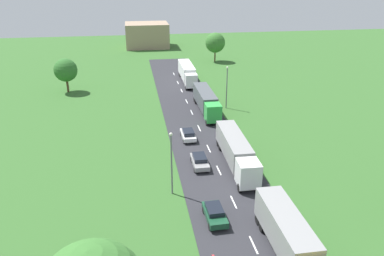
% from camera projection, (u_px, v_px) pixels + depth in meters
% --- Properties ---
extents(road, '(10.00, 140.00, 0.06)m').
position_uv_depth(road, '(230.00, 194.00, 41.23)').
color(road, '#2B2B30').
rests_on(road, ground).
extents(lane_marking_centre, '(0.16, 118.59, 0.01)m').
position_uv_depth(lane_marking_centre, '(242.00, 220.00, 36.87)').
color(lane_marking_centre, white).
rests_on(lane_marking_centre, road).
extents(truck_lead, '(2.55, 11.82, 3.61)m').
position_uv_depth(truck_lead, '(290.00, 238.00, 31.26)').
color(truck_lead, yellow).
rests_on(truck_lead, road).
extents(truck_second, '(2.81, 13.59, 3.46)m').
position_uv_depth(truck_second, '(236.00, 150.00, 46.73)').
color(truck_second, white).
rests_on(truck_second, road).
extents(truck_third, '(2.54, 13.54, 3.47)m').
position_uv_depth(truck_third, '(206.00, 101.00, 64.80)').
color(truck_third, green).
rests_on(truck_third, road).
extents(truck_fourth, '(2.62, 13.54, 3.71)m').
position_uv_depth(truck_fourth, '(187.00, 72.00, 82.55)').
color(truck_fourth, white).
rests_on(truck_fourth, road).
extents(car_second, '(1.90, 4.03, 1.39)m').
position_uv_depth(car_second, '(215.00, 213.00, 36.70)').
color(car_second, '#19472D').
rests_on(car_second, road).
extents(car_third, '(1.89, 4.23, 1.38)m').
position_uv_depth(car_third, '(200.00, 161.00, 46.93)').
color(car_third, gray).
rests_on(car_third, road).
extents(car_fourth, '(1.86, 4.09, 1.43)m').
position_uv_depth(car_fourth, '(188.00, 134.00, 54.48)').
color(car_fourth, white).
rests_on(car_fourth, road).
extents(lamppost_second, '(0.36, 0.36, 7.32)m').
position_uv_depth(lamppost_second, '(171.00, 160.00, 39.88)').
color(lamppost_second, slate).
rests_on(lamppost_second, ground).
extents(lamppost_third, '(0.36, 0.36, 7.57)m').
position_uv_depth(lamppost_third, '(227.00, 85.00, 65.77)').
color(lamppost_third, slate).
rests_on(lamppost_third, ground).
extents(tree_oak, '(5.30, 5.30, 7.71)m').
position_uv_depth(tree_oak, '(215.00, 43.00, 100.54)').
color(tree_oak, '#513823').
rests_on(tree_oak, ground).
extents(tree_birch, '(4.61, 4.61, 6.82)m').
position_uv_depth(tree_birch, '(66.00, 70.00, 74.79)').
color(tree_birch, '#513823').
rests_on(tree_birch, ground).
extents(distant_building, '(13.48, 11.47, 7.53)m').
position_uv_depth(distant_building, '(147.00, 35.00, 120.83)').
color(distant_building, '#9E846B').
rests_on(distant_building, ground).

